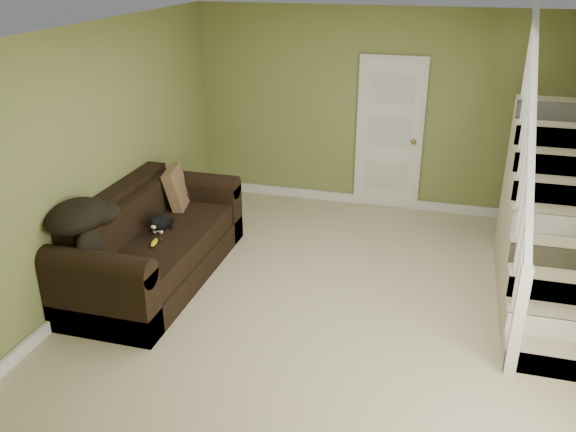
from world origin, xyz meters
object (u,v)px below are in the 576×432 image
Objects in this scene: sofa at (152,246)px; side_table at (175,212)px; cat at (159,223)px; banana at (154,243)px.

sofa is 1.02m from side_table.
cat is at bearing 48.99° from sofa.
sofa reaches higher than cat.
sofa is at bearing -78.13° from side_table.
cat is at bearing -73.08° from side_table.
cat is 0.35m from banana.
cat reaches higher than banana.
side_table is at bearing 98.02° from banana.
cat is at bearing 98.13° from banana.
sofa is 0.35m from banana.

